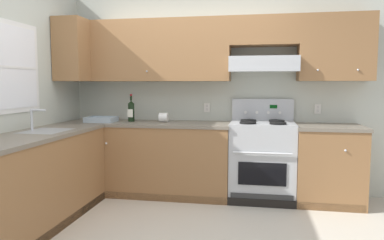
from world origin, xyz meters
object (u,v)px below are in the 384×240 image
at_px(bowl, 101,120).
at_px(paper_towel_roll, 164,117).
at_px(stove, 262,160).
at_px(wine_bottle, 131,111).

xyz_separation_m(bowl, paper_towel_roll, (0.77, 0.13, 0.04)).
relative_size(stove, bowl, 3.35).
xyz_separation_m(wine_bottle, paper_towel_roll, (0.42, 0.02, -0.08)).
xyz_separation_m(stove, wine_bottle, (-1.64, 0.02, 0.57)).
bearing_deg(paper_towel_roll, wine_bottle, -177.64).
distance_m(stove, paper_towel_roll, 1.31).
bearing_deg(wine_bottle, bowl, -161.82).
relative_size(wine_bottle, paper_towel_roll, 3.02).
bearing_deg(bowl, wine_bottle, 18.18).
distance_m(bowl, paper_towel_roll, 0.78).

